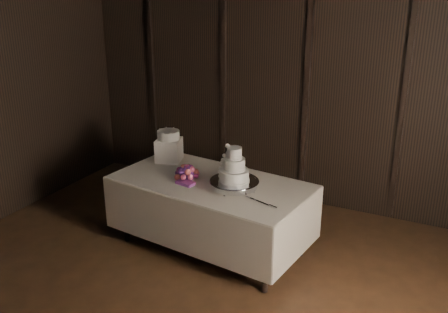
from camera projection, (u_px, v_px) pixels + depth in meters
room at (125, 192)px, 2.95m from camera, size 6.08×7.08×3.08m
display_table at (211, 212)px, 5.14m from camera, size 2.10×1.26×0.76m
cake_stand at (234, 185)px, 4.82m from camera, size 0.52×0.52×0.09m
wedding_cake at (231, 168)px, 4.76m from camera, size 0.32×0.28×0.34m
bouquet at (187, 173)px, 5.05m from camera, size 0.36×0.44×0.19m
box_pedestal at (169, 150)px, 5.55m from camera, size 0.32×0.32×0.25m
small_cake at (168, 135)px, 5.49m from camera, size 0.28×0.28×0.10m
cake_knife at (257, 201)px, 4.57m from camera, size 0.36×0.14×0.01m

